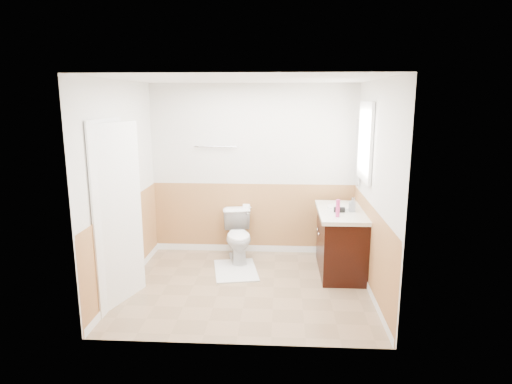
# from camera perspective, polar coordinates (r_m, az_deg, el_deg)

# --- Properties ---
(floor) EXTENTS (3.00, 3.00, 0.00)m
(floor) POSITION_cam_1_polar(r_m,az_deg,el_deg) (5.55, -1.21, -12.23)
(floor) COLOR #8C7051
(floor) RESTS_ON ground
(ceiling) EXTENTS (3.00, 3.00, 0.00)m
(ceiling) POSITION_cam_1_polar(r_m,az_deg,el_deg) (5.06, -1.34, 14.52)
(ceiling) COLOR white
(ceiling) RESTS_ON floor
(wall_back) EXTENTS (3.00, 0.00, 3.00)m
(wall_back) POSITION_cam_1_polar(r_m,az_deg,el_deg) (6.44, -0.34, 2.85)
(wall_back) COLOR silver
(wall_back) RESTS_ON floor
(wall_front) EXTENTS (3.00, 0.00, 3.00)m
(wall_front) POSITION_cam_1_polar(r_m,az_deg,el_deg) (3.90, -2.80, -3.34)
(wall_front) COLOR silver
(wall_front) RESTS_ON floor
(wall_left) EXTENTS (0.00, 3.00, 3.00)m
(wall_left) POSITION_cam_1_polar(r_m,az_deg,el_deg) (5.49, -17.08, 0.68)
(wall_left) COLOR silver
(wall_left) RESTS_ON floor
(wall_right) EXTENTS (0.00, 3.00, 3.00)m
(wall_right) POSITION_cam_1_polar(r_m,az_deg,el_deg) (5.26, 15.25, 0.30)
(wall_right) COLOR silver
(wall_right) RESTS_ON floor
(wainscot_back) EXTENTS (3.00, 0.00, 3.00)m
(wainscot_back) POSITION_cam_1_polar(r_m,az_deg,el_deg) (6.59, -0.34, -3.62)
(wainscot_back) COLOR tan
(wainscot_back) RESTS_ON floor
(wainscot_front) EXTENTS (3.00, 0.00, 3.00)m
(wainscot_front) POSITION_cam_1_polar(r_m,az_deg,el_deg) (4.18, -2.67, -13.26)
(wainscot_front) COLOR tan
(wainscot_front) RESTS_ON floor
(wainscot_left) EXTENTS (0.00, 2.60, 2.60)m
(wainscot_left) POSITION_cam_1_polar(r_m,az_deg,el_deg) (5.67, -16.50, -6.77)
(wainscot_left) COLOR tan
(wainscot_left) RESTS_ON floor
(wainscot_right) EXTENTS (0.00, 2.60, 2.60)m
(wainscot_right) POSITION_cam_1_polar(r_m,az_deg,el_deg) (5.46, 14.68, -7.43)
(wainscot_right) COLOR tan
(wainscot_right) RESTS_ON floor
(toilet) EXTENTS (0.52, 0.76, 0.71)m
(toilet) POSITION_cam_1_polar(r_m,az_deg,el_deg) (6.28, -2.30, -5.80)
(toilet) COLOR white
(toilet) RESTS_ON floor
(bath_mat) EXTENTS (0.69, 0.89, 0.02)m
(bath_mat) POSITION_cam_1_polar(r_m,az_deg,el_deg) (6.01, -2.67, -10.16)
(bath_mat) COLOR silver
(bath_mat) RESTS_ON floor
(vanity_cabinet) EXTENTS (0.55, 1.10, 0.80)m
(vanity_cabinet) POSITION_cam_1_polar(r_m,az_deg,el_deg) (5.97, 10.98, -6.54)
(vanity_cabinet) COLOR black
(vanity_cabinet) RESTS_ON floor
(vanity_knob_left) EXTENTS (0.03, 0.03, 0.03)m
(vanity_knob_left) POSITION_cam_1_polar(r_m,az_deg,el_deg) (5.80, 8.21, -5.46)
(vanity_knob_left) COLOR silver
(vanity_knob_left) RESTS_ON vanity_cabinet
(vanity_knob_right) EXTENTS (0.03, 0.03, 0.03)m
(vanity_knob_right) POSITION_cam_1_polar(r_m,az_deg,el_deg) (5.99, 8.06, -4.88)
(vanity_knob_right) COLOR #B8B8BF
(vanity_knob_right) RESTS_ON vanity_cabinet
(countertop) EXTENTS (0.60, 1.15, 0.05)m
(countertop) POSITION_cam_1_polar(r_m,az_deg,el_deg) (5.85, 11.05, -2.59)
(countertop) COLOR white
(countertop) RESTS_ON vanity_cabinet
(sink_basin) EXTENTS (0.36, 0.36, 0.02)m
(sink_basin) POSITION_cam_1_polar(r_m,az_deg,el_deg) (5.98, 10.97, -1.91)
(sink_basin) COLOR white
(sink_basin) RESTS_ON countertop
(faucet) EXTENTS (0.02, 0.02, 0.14)m
(faucet) POSITION_cam_1_polar(r_m,az_deg,el_deg) (6.00, 12.70, -1.36)
(faucet) COLOR #B7B8BE
(faucet) RESTS_ON countertop
(lotion_bottle) EXTENTS (0.05, 0.05, 0.22)m
(lotion_bottle) POSITION_cam_1_polar(r_m,az_deg,el_deg) (5.49, 10.62, -2.10)
(lotion_bottle) COLOR #D2367D
(lotion_bottle) RESTS_ON countertop
(soap_dispenser) EXTENTS (0.09, 0.09, 0.18)m
(soap_dispenser) POSITION_cam_1_polar(r_m,az_deg,el_deg) (5.79, 12.43, -1.63)
(soap_dispenser) COLOR gray
(soap_dispenser) RESTS_ON countertop
(hair_dryer_body) EXTENTS (0.14, 0.07, 0.07)m
(hair_dryer_body) POSITION_cam_1_polar(r_m,az_deg,el_deg) (5.73, 10.81, -2.27)
(hair_dryer_body) COLOR black
(hair_dryer_body) RESTS_ON countertop
(hair_dryer_handle) EXTENTS (0.03, 0.03, 0.07)m
(hair_dryer_handle) POSITION_cam_1_polar(r_m,az_deg,el_deg) (5.74, 10.49, -2.54)
(hair_dryer_handle) COLOR black
(hair_dryer_handle) RESTS_ON countertop
(mirror_panel) EXTENTS (0.02, 0.35, 0.90)m
(mirror_panel) POSITION_cam_1_polar(r_m,az_deg,el_deg) (6.27, 13.16, 5.06)
(mirror_panel) COLOR silver
(mirror_panel) RESTS_ON wall_right
(window_frame) EXTENTS (0.04, 0.80, 1.00)m
(window_frame) POSITION_cam_1_polar(r_m,az_deg,el_deg) (5.75, 14.05, 6.40)
(window_frame) COLOR white
(window_frame) RESTS_ON wall_right
(window_glass) EXTENTS (0.01, 0.70, 0.90)m
(window_glass) POSITION_cam_1_polar(r_m,az_deg,el_deg) (5.75, 14.21, 6.39)
(window_glass) COLOR white
(window_glass) RESTS_ON wall_right
(door) EXTENTS (0.29, 0.78, 2.04)m
(door) POSITION_cam_1_polar(r_m,az_deg,el_deg) (5.09, -17.60, -2.88)
(door) COLOR white
(door) RESTS_ON wall_left
(door_frame) EXTENTS (0.02, 0.92, 2.10)m
(door_frame) POSITION_cam_1_polar(r_m,az_deg,el_deg) (5.12, -18.40, -2.75)
(door_frame) COLOR white
(door_frame) RESTS_ON wall_left
(door_knob) EXTENTS (0.06, 0.06, 0.06)m
(door_knob) POSITION_cam_1_polar(r_m,az_deg,el_deg) (5.39, -15.72, -2.72)
(door_knob) COLOR silver
(door_knob) RESTS_ON door
(towel_bar) EXTENTS (0.62, 0.02, 0.02)m
(towel_bar) POSITION_cam_1_polar(r_m,az_deg,el_deg) (6.40, -5.33, 5.90)
(towel_bar) COLOR silver
(towel_bar) RESTS_ON wall_back
(tp_holder_bar) EXTENTS (0.14, 0.02, 0.02)m
(tp_holder_bar) POSITION_cam_1_polar(r_m,az_deg,el_deg) (6.49, -1.26, -2.05)
(tp_holder_bar) COLOR silver
(tp_holder_bar) RESTS_ON wall_back
(tp_roll) EXTENTS (0.10, 0.11, 0.11)m
(tp_roll) POSITION_cam_1_polar(r_m,az_deg,el_deg) (6.49, -1.26, -2.05)
(tp_roll) COLOR white
(tp_roll) RESTS_ON tp_holder_bar
(tp_sheet) EXTENTS (0.10, 0.01, 0.16)m
(tp_sheet) POSITION_cam_1_polar(r_m,az_deg,el_deg) (6.51, -1.26, -2.98)
(tp_sheet) COLOR white
(tp_sheet) RESTS_ON tp_roll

